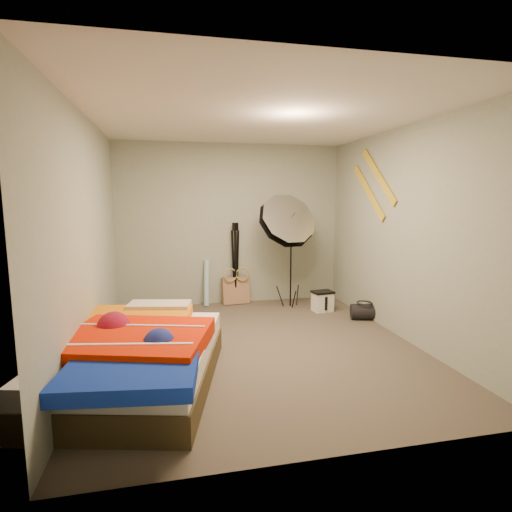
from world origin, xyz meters
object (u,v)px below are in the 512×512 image
object	(u,v)px
duffel_bag	(364,312)
camera_tripod	(236,258)
tote_bag	(236,290)
wrapping_roll	(207,283)
bed	(137,356)
camera_case	(322,302)
photo_umbrella	(286,223)

from	to	relation	value
duffel_bag	camera_tripod	world-z (taller)	camera_tripod
tote_bag	camera_tripod	bearing A→B (deg)	-99.78
wrapping_roll	camera_tripod	world-z (taller)	camera_tripod
bed	camera_case	bearing A→B (deg)	37.10
tote_bag	bed	world-z (taller)	bed
tote_bag	wrapping_roll	size ratio (longest dim) A/B	0.60
wrapping_roll	bed	size ratio (longest dim) A/B	0.32
tote_bag	bed	distance (m)	2.90
camera_tripod	bed	bearing A→B (deg)	-116.96
tote_bag	photo_umbrella	distance (m)	1.37
camera_case	photo_umbrella	distance (m)	1.30
tote_bag	duffel_bag	size ratio (longest dim) A/B	1.20
wrapping_roll	camera_case	distance (m)	1.80
wrapping_roll	bed	distance (m)	2.73
bed	camera_tripod	bearing A→B (deg)	63.04
bed	duffel_bag	bearing A→B (deg)	25.42
bed	photo_umbrella	size ratio (longest dim) A/B	1.21
photo_umbrella	wrapping_roll	bearing A→B (deg)	158.00
tote_bag	wrapping_roll	xyz separation A→B (m)	(-0.46, 0.00, 0.14)
camera_case	tote_bag	bearing A→B (deg)	140.23
tote_bag	photo_umbrella	world-z (taller)	photo_umbrella
duffel_bag	bed	bearing A→B (deg)	-139.55
photo_umbrella	camera_tripod	distance (m)	0.99
wrapping_roll	tote_bag	bearing A→B (deg)	0.00
duffel_bag	photo_umbrella	size ratio (longest dim) A/B	0.19
wrapping_roll	photo_umbrella	size ratio (longest dim) A/B	0.39
tote_bag	bed	bearing A→B (deg)	-120.91
tote_bag	bed	xyz separation A→B (m)	(-1.31, -2.59, 0.06)
photo_umbrella	duffel_bag	bearing A→B (deg)	-39.09
tote_bag	photo_umbrella	xyz separation A→B (m)	(0.68, -0.46, 1.09)
bed	camera_tripod	world-z (taller)	camera_tripod
bed	tote_bag	bearing A→B (deg)	63.18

